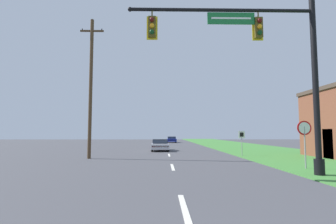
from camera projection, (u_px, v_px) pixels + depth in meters
The scene contains 8 objects.
grass_verge_right at pixel (257, 149), 30.67m from camera, with size 10.00×110.00×0.04m.
road_center_line at pixel (169, 155), 22.50m from camera, with size 0.16×34.80×0.01m.
signal_mast at pixel (271, 62), 11.93m from camera, with size 8.79×0.47×8.40m.
car_ahead at pixel (160, 145), 28.37m from camera, with size 1.91×4.66×1.19m.
far_car at pixel (172, 140), 53.08m from camera, with size 1.82×4.43×1.19m.
stop_sign at pixel (304, 134), 13.85m from camera, with size 0.76×0.07×2.50m.
route_sign_post at pixel (242, 138), 21.83m from camera, with size 0.55×0.06×2.03m.
utility_pole_near at pixel (91, 86), 19.88m from camera, with size 1.80×0.26×10.67m.
Camera 1 is at (-0.54, -0.72, 1.88)m, focal length 28.00 mm.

